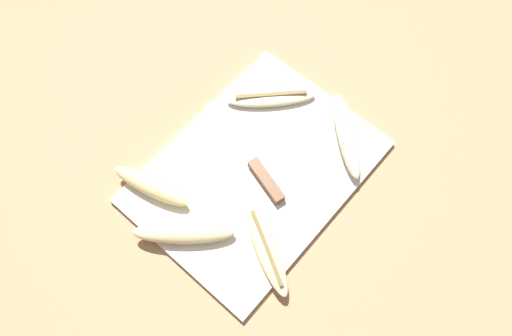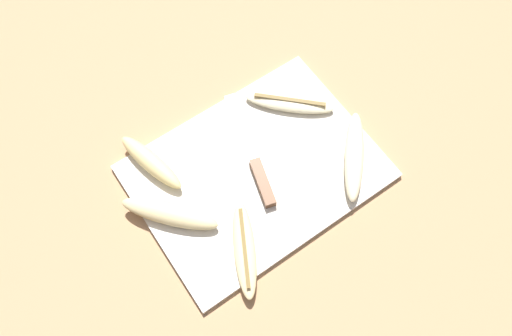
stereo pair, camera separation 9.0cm
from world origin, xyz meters
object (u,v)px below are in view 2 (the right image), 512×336
Objects in this scene: banana_bright_far at (354,156)px; banana_pale_long at (290,102)px; knife at (258,169)px; banana_mellow_near at (170,214)px; banana_golden_short at (151,162)px; banana_ripe_center at (245,249)px.

banana_pale_long is (-0.03, 0.16, -0.01)m from banana_bright_far.
knife is 0.18m from banana_bright_far.
banana_mellow_near is 0.11m from banana_golden_short.
banana_bright_far is 0.26m from banana_ripe_center.
banana_pale_long is at bearing 38.94° from banana_ripe_center.
banana_bright_far is at bearing -32.76° from banana_golden_short.
banana_mellow_near is at bearing 120.17° from banana_ripe_center.
banana_pale_long and banana_ripe_center have the same top height.
banana_mellow_near reaches higher than knife.
knife is at bearing -37.63° from banana_golden_short.
knife is at bearing -148.73° from banana_pale_long.
banana_mellow_near is at bearing 163.74° from banana_bright_far.
banana_ripe_center is (0.07, -0.12, -0.01)m from banana_mellow_near.
banana_bright_far reaches higher than banana_pale_long.
banana_golden_short reaches higher than banana_mellow_near.
banana_ripe_center is at bearing -117.38° from knife.
banana_bright_far and banana_golden_short have the same top height.
banana_pale_long is (0.13, 0.08, 0.00)m from knife.
banana_bright_far is 0.94× the size of banana_ripe_center.
banana_mellow_near is 0.94× the size of banana_ripe_center.
banana_ripe_center is (-0.10, -0.11, 0.00)m from knife.
banana_golden_short is 0.92× the size of banana_ripe_center.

